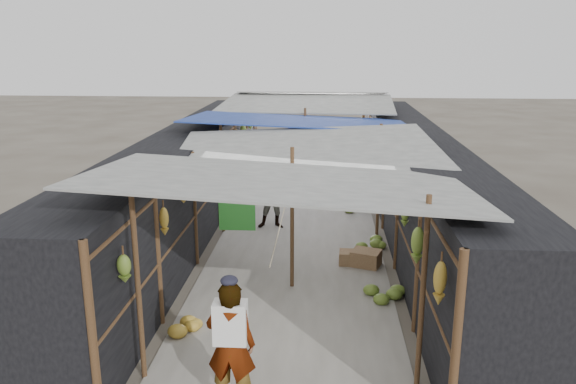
% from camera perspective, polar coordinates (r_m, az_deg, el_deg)
% --- Properties ---
extents(ground, '(80.00, 80.00, 0.00)m').
position_cam_1_polar(ground, '(7.82, -0.98, -18.76)').
color(ground, '#6B6356').
rests_on(ground, ground).
extents(aisle_slab, '(3.60, 16.00, 0.02)m').
position_cam_1_polar(aisle_slab, '(13.69, 1.28, -3.48)').
color(aisle_slab, '#9E998E').
rests_on(aisle_slab, ground).
extents(stall_left, '(1.40, 15.00, 2.30)m').
position_cam_1_polar(stall_left, '(13.76, -10.00, 1.31)').
color(stall_left, black).
rests_on(stall_left, ground).
extents(stall_right, '(1.40, 15.00, 2.30)m').
position_cam_1_polar(stall_right, '(13.54, 12.80, 0.94)').
color(stall_right, black).
rests_on(stall_right, ground).
extents(crate_near, '(0.48, 0.40, 0.28)m').
position_cam_1_polar(crate_near, '(11.44, 6.39, -6.69)').
color(crate_near, '#99754E').
rests_on(crate_near, ground).
extents(crate_mid, '(0.67, 0.61, 0.33)m').
position_cam_1_polar(crate_mid, '(11.38, 7.92, -6.71)').
color(crate_mid, '#99754E').
rests_on(crate_mid, ground).
extents(crate_back, '(0.45, 0.39, 0.26)m').
position_cam_1_polar(crate_back, '(17.74, -2.14, 1.21)').
color(crate_back, '#99754E').
rests_on(crate_back, ground).
extents(black_basin, '(0.57, 0.57, 0.17)m').
position_cam_1_polar(black_basin, '(16.74, 4.86, 0.17)').
color(black_basin, black).
rests_on(black_basin, ground).
extents(vendor_elderly, '(0.62, 0.43, 1.65)m').
position_cam_1_polar(vendor_elderly, '(7.02, -5.81, -15.18)').
color(vendor_elderly, white).
rests_on(vendor_elderly, ground).
extents(shopper_blue, '(0.83, 0.66, 1.63)m').
position_cam_1_polar(shopper_blue, '(13.36, -1.44, -0.35)').
color(shopper_blue, '#1F3A9F').
rests_on(shopper_blue, ground).
extents(vendor_seated, '(0.41, 0.64, 0.93)m').
position_cam_1_polar(vendor_seated, '(17.16, 4.70, 1.85)').
color(vendor_seated, '#48453E').
rests_on(vendor_seated, ground).
extents(market_canopy, '(5.62, 15.20, 2.77)m').
position_cam_1_polar(market_canopy, '(13.47, 1.51, 6.70)').
color(market_canopy, brown).
rests_on(market_canopy, ground).
extents(hanging_bananas, '(3.96, 14.21, 0.74)m').
position_cam_1_polar(hanging_bananas, '(13.28, 1.21, 3.41)').
color(hanging_bananas, olive).
rests_on(hanging_bananas, ground).
extents(floor_bananas, '(3.82, 10.56, 0.33)m').
position_cam_1_polar(floor_bananas, '(13.34, 4.10, -3.42)').
color(floor_bananas, olive).
rests_on(floor_bananas, ground).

